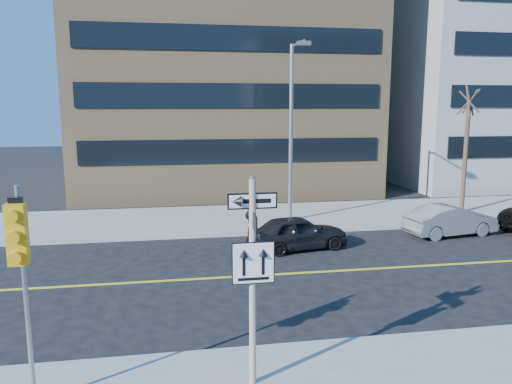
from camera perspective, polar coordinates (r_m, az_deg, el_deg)
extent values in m
plane|color=black|center=(12.63, -2.30, -15.79)|extent=(120.00, 120.00, 0.00)
cylinder|color=white|center=(9.51, -0.39, -10.54)|extent=(0.13, 0.13, 4.00)
cylinder|color=gray|center=(9.00, -0.41, 1.66)|extent=(0.10, 0.10, 0.06)
cube|color=black|center=(9.07, -0.41, -1.03)|extent=(0.92, 0.03, 0.30)
cube|color=black|center=(9.15, -0.40, -3.18)|extent=(0.03, 0.92, 0.30)
cube|color=white|center=(9.28, -0.31, -8.12)|extent=(0.80, 0.03, 0.80)
cylinder|color=gray|center=(9.74, -24.78, -10.98)|extent=(0.09, 0.09, 4.00)
cube|color=gold|center=(9.21, -25.64, -4.40)|extent=(0.32, 0.22, 1.05)
sphere|color=#8C0705|center=(9.02, -26.00, -2.43)|extent=(0.17, 0.17, 0.17)
sphere|color=black|center=(9.10, -25.84, -4.58)|extent=(0.17, 0.17, 0.17)
sphere|color=black|center=(9.19, -25.67, -6.70)|extent=(0.17, 0.17, 0.17)
imported|color=black|center=(19.27, 4.79, -4.63)|extent=(2.20, 4.06, 1.31)
imported|color=gray|center=(22.76, 21.36, -3.03)|extent=(1.94, 4.13, 1.31)
cylinder|color=gray|center=(22.98, 4.01, 6.56)|extent=(0.18, 0.18, 8.00)
cylinder|color=gray|center=(22.13, 4.77, 16.54)|extent=(0.10, 2.20, 0.10)
cube|color=gray|center=(21.16, 5.47, 16.57)|extent=(0.55, 0.30, 0.16)
cylinder|color=#392B21|center=(26.92, 22.82, 3.95)|extent=(0.22, 0.22, 5.80)
cube|color=tan|center=(36.63, -4.45, 15.37)|extent=(18.00, 18.00, 18.00)
cube|color=gray|center=(43.55, 26.60, 11.52)|extent=(20.00, 16.00, 15.00)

